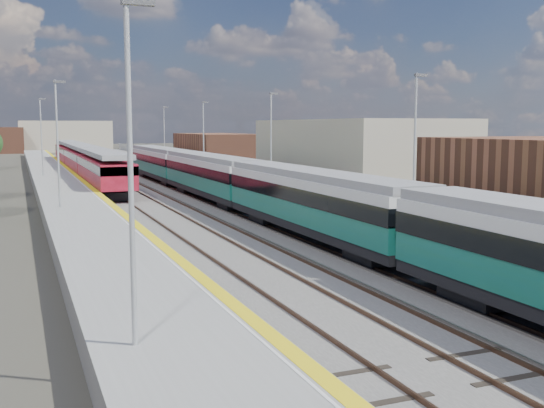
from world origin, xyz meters
TOP-DOWN VIEW (x-y plane):
  - ground at (0.00, 50.00)m, footprint 320.00×320.00m
  - ballast_bed at (-2.25, 52.50)m, footprint 10.50×155.00m
  - tracks at (-1.65, 54.18)m, footprint 8.96×160.00m
  - platform_right at (5.28, 52.49)m, footprint 4.70×155.00m
  - platform_left at (-9.05, 52.49)m, footprint 4.30×155.00m
  - green_train at (1.50, 32.62)m, footprint 2.72×75.89m
  - red_train at (-5.50, 70.36)m, footprint 2.82×57.22m
  - tree_d at (24.89, 69.50)m, footprint 4.82×4.82m

SIDE VIEW (x-z plane):
  - ground at x=0.00m, z-range 0.00..0.00m
  - ballast_bed at x=-2.25m, z-range 0.00..0.06m
  - tracks at x=-1.65m, z-range 0.02..0.19m
  - platform_left at x=-9.05m, z-range -3.74..4.78m
  - platform_right at x=5.28m, z-range -3.72..4.80m
  - red_train at x=-5.50m, z-range 0.32..3.89m
  - green_train at x=1.50m, z-range 0.61..3.61m
  - tree_d at x=24.89m, z-range 0.84..7.38m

